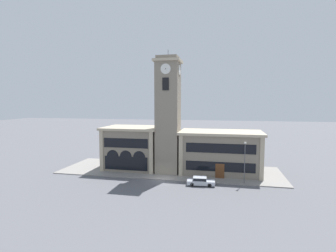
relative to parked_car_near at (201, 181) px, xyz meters
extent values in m
plane|color=#56565B|center=(-6.56, 1.19, -0.69)|extent=(300.00, 300.00, 0.00)
cube|color=gray|center=(-6.56, 7.66, -0.62)|extent=(41.30, 12.93, 0.15)
cube|color=gray|center=(-6.56, 6.22, 9.44)|extent=(4.11, 4.11, 20.27)
cube|color=tan|center=(-6.56, 6.22, 19.80)|extent=(4.81, 4.81, 0.45)
cube|color=gray|center=(-6.56, 6.22, 20.33)|extent=(3.78, 3.78, 0.60)
cylinder|color=#4C4C51|center=(-6.56, 6.22, 21.23)|extent=(0.10, 0.10, 1.20)
cylinder|color=silver|center=(-6.56, 4.11, 18.19)|extent=(1.78, 0.10, 1.78)
cylinder|color=black|center=(-6.56, 4.04, 18.19)|extent=(0.14, 0.04, 0.14)
cylinder|color=silver|center=(-4.46, 6.22, 18.19)|extent=(0.10, 1.78, 1.78)
cylinder|color=black|center=(-4.39, 6.22, 18.19)|extent=(0.04, 0.14, 0.14)
cube|color=black|center=(-6.56, 4.12, 15.59)|extent=(1.15, 0.10, 2.20)
cube|color=gray|center=(-14.09, 8.14, 3.23)|extent=(10.35, 7.96, 7.85)
cube|color=tan|center=(-14.09, 8.14, 7.38)|extent=(11.05, 8.66, 0.45)
cube|color=tan|center=(-18.92, 4.10, 3.23)|extent=(0.70, 0.16, 7.85)
cube|color=tan|center=(-9.27, 4.10, 3.23)|extent=(0.70, 0.16, 7.85)
cube|color=black|center=(-14.09, 4.12, 4.96)|extent=(8.49, 0.10, 1.73)
cube|color=black|center=(-14.09, 4.12, 1.19)|extent=(8.28, 0.10, 2.51)
cylinder|color=black|center=(-16.68, 4.11, 2.45)|extent=(2.28, 0.06, 2.28)
cylinder|color=black|center=(-14.09, 4.11, 2.45)|extent=(2.28, 0.06, 2.28)
cylinder|color=black|center=(-11.51, 4.11, 2.45)|extent=(2.28, 0.06, 2.28)
cube|color=gray|center=(2.94, 8.14, 2.98)|extent=(14.30, 7.96, 7.35)
cube|color=tan|center=(2.94, 8.14, 6.88)|extent=(15.00, 8.66, 0.45)
cube|color=tan|center=(-3.86, 4.10, 2.98)|extent=(0.70, 0.16, 7.35)
cube|color=tan|center=(9.74, 4.10, 2.98)|extent=(0.70, 0.16, 7.35)
cube|color=black|center=(2.94, 4.12, 4.60)|extent=(11.72, 0.10, 1.62)
cube|color=#5B3319|center=(2.94, 4.11, 0.63)|extent=(1.50, 0.12, 2.65)
cube|color=black|center=(2.94, 4.12, 1.42)|extent=(11.72, 0.10, 1.65)
cube|color=#B2B7C1|center=(0.06, 0.00, -0.20)|extent=(4.49, 2.12, 0.64)
cube|color=#B2B7C1|center=(-0.11, -0.01, 0.37)|extent=(2.20, 1.79, 0.52)
cube|color=black|center=(-0.11, -0.01, 0.37)|extent=(2.12, 1.83, 0.39)
cylinder|color=black|center=(1.37, 0.90, -0.38)|extent=(0.63, 0.26, 0.62)
cylinder|color=black|center=(1.47, -0.73, -0.38)|extent=(0.63, 0.26, 0.62)
cylinder|color=black|center=(-1.34, 0.73, -0.38)|extent=(0.63, 0.26, 0.62)
cylinder|color=black|center=(-1.24, -0.89, -0.38)|extent=(0.63, 0.26, 0.62)
cylinder|color=#4C4C51|center=(6.82, 1.97, 2.64)|extent=(0.12, 0.12, 6.36)
sphere|color=silver|center=(6.82, 1.97, 6.00)|extent=(0.36, 0.36, 0.36)
camera|label=1|loc=(3.32, -40.69, 12.43)|focal=28.00mm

